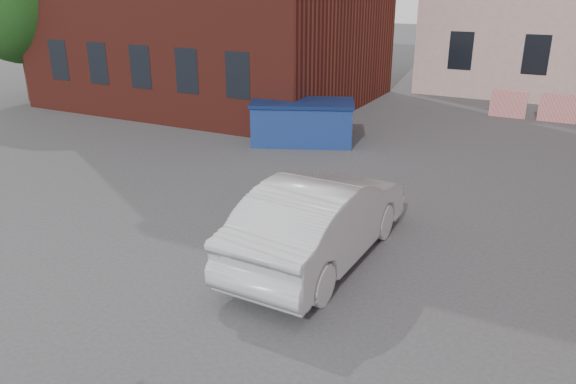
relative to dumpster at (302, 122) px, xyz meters
The scene contains 4 objects.
ground 8.74m from the dumpster, 71.16° to the right, with size 120.00×120.00×0.00m, color #38383A.
barriers 9.74m from the dumpster, 43.90° to the left, with size 4.70×0.18×1.00m.
dumpster is the anchor object (origin of this frame).
silver_car 7.88m from the dumpster, 61.70° to the right, with size 1.67×4.79×1.58m, color #B6B8BE.
Camera 1 is at (4.69, -7.29, 4.87)m, focal length 35.00 mm.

